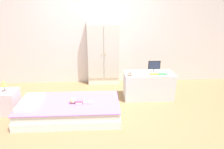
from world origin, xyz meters
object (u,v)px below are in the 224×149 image
Objects in this scene: wardrobe at (104,53)px; book_green at (162,74)px; nightstand at (7,102)px; rocking_horse_toy at (130,73)px; tv_monitor at (154,66)px; doll at (77,101)px; table_lamp at (4,84)px; tv_stand at (148,85)px; bed at (70,110)px; book_orange at (154,74)px.

wardrobe reaches higher than book_green.
nightstand is 2.25m from rocking_horse_toy.
tv_monitor is (0.99, -0.77, -0.09)m from wardrobe.
doll is 1.29m from table_lamp.
bed is at bearing -155.81° from tv_stand.
doll is at bearing -106.98° from wardrobe.
wardrobe is (1.72, 1.29, 0.21)m from table_lamp.
table_lamp is at bearing 169.12° from bed.
wardrobe reaches higher than tv_monitor.
table_lamp reaches higher than book_green.
nightstand is at bearing 169.12° from bed.
bed is at bearing -154.23° from rocking_horse_toy.
tv_monitor reaches higher than book_green.
tv_stand is at bearing -43.69° from wardrobe.
rocking_horse_toy is 0.77× the size of book_orange.
doll is at bearing -156.77° from book_orange.
nightstand is 1.67× the size of tv_monitor.
tv_monitor reaches higher than nightstand.
doll is 1.53m from tv_stand.
tv_stand is (2.60, 0.45, -0.28)m from table_lamp.
book_green is at bearing -54.67° from tv_monitor.
nightstand is 2.53× the size of book_green.
wardrobe reaches higher than nightstand.
wardrobe is 12.90× the size of rocking_horse_toy.
bed is 14.34× the size of rocking_horse_toy.
wardrobe reaches higher than book_orange.
tv_monitor is 2.07× the size of rocking_horse_toy.
book_green is (2.83, 0.35, 0.34)m from nightstand.
tv_stand is 0.53m from rocking_horse_toy.
table_lamp reaches higher than book_orange.
book_orange is at bearing 23.23° from doll.
tv_monitor is (0.11, 0.08, 0.39)m from tv_stand.
table_lamp is 2.76m from tv_monitor.
rocking_horse_toy is 0.64m from book_green.
tv_stand is at bearing 24.19° from bed.
rocking_horse_toy is (0.95, 0.57, 0.28)m from doll.
rocking_horse_toy is (0.48, -0.98, -0.17)m from wardrobe.
rocking_horse_toy is 0.73× the size of book_green.
bed is at bearing 161.58° from doll.
book_orange is at bearing 7.56° from table_lamp.
table_lamp is 0.83× the size of tv_monitor.
tv_stand is 4.03× the size of tv_monitor.
doll is 1.68m from wardrobe.
nightstand is 2.67× the size of book_orange.
bed is 1.63m from tv_stand.
nightstand is 0.34m from table_lamp.
bed is 10.44× the size of book_green.
table_lamp reaches higher than tv_stand.
wardrobe is 1.54× the size of tv_stand.
wardrobe is 1.11m from rocking_horse_toy.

